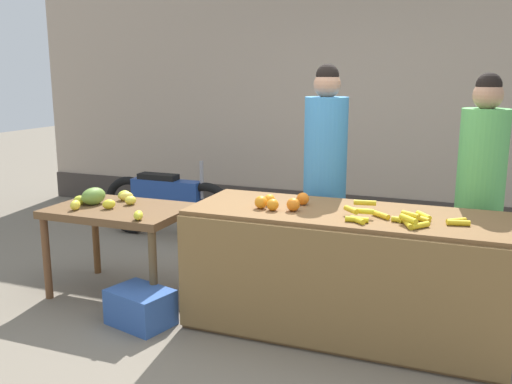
% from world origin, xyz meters
% --- Properties ---
extents(ground_plane, '(24.00, 24.00, 0.00)m').
position_xyz_m(ground_plane, '(0.00, 0.00, 0.00)').
color(ground_plane, '#756B5B').
extents(market_wall_back, '(8.61, 0.23, 3.37)m').
position_xyz_m(market_wall_back, '(0.00, 2.89, 1.65)').
color(market_wall_back, tan).
rests_on(market_wall_back, ground).
extents(fruit_stall_counter, '(2.14, 0.81, 0.86)m').
position_xyz_m(fruit_stall_counter, '(0.55, -0.01, 0.43)').
color(fruit_stall_counter, brown).
rests_on(fruit_stall_counter, ground).
extents(side_table_wooden, '(1.08, 0.72, 0.73)m').
position_xyz_m(side_table_wooden, '(-1.28, 0.00, 0.63)').
color(side_table_wooden, brown).
rests_on(side_table_wooden, ground).
extents(banana_bunch_pile, '(0.79, 0.45, 0.07)m').
position_xyz_m(banana_bunch_pile, '(0.91, -0.13, 0.88)').
color(banana_bunch_pile, gold).
rests_on(banana_bunch_pile, fruit_stall_counter).
extents(orange_pile, '(0.33, 0.33, 0.09)m').
position_xyz_m(orange_pile, '(0.10, -0.07, 0.90)').
color(orange_pile, orange).
rests_on(orange_pile, fruit_stall_counter).
extents(mango_papaya_pile, '(0.84, 0.65, 0.14)m').
position_xyz_m(mango_papaya_pile, '(-1.46, 0.02, 0.78)').
color(mango_papaya_pile, yellow).
rests_on(mango_papaya_pile, side_table_wooden).
extents(vendor_woman_blue_shirt, '(0.34, 0.34, 1.84)m').
position_xyz_m(vendor_woman_blue_shirt, '(0.23, 0.64, 0.93)').
color(vendor_woman_blue_shirt, '#33333D').
rests_on(vendor_woman_blue_shirt, ground).
extents(vendor_woman_green_shirt, '(0.34, 0.34, 1.78)m').
position_xyz_m(vendor_woman_green_shirt, '(1.39, 0.68, 0.90)').
color(vendor_woman_green_shirt, '#33333D').
rests_on(vendor_woman_green_shirt, ground).
extents(parked_motorcycle, '(1.60, 0.18, 0.88)m').
position_xyz_m(parked_motorcycle, '(-1.74, 1.51, 0.40)').
color(parked_motorcycle, black).
rests_on(parked_motorcycle, ground).
extents(produce_crate, '(0.51, 0.42, 0.26)m').
position_xyz_m(produce_crate, '(-0.82, -0.45, 0.13)').
color(produce_crate, '#3359A5').
rests_on(produce_crate, ground).
extents(produce_sack, '(0.43, 0.39, 0.48)m').
position_xyz_m(produce_sack, '(-0.49, 0.81, 0.24)').
color(produce_sack, maroon).
rests_on(produce_sack, ground).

